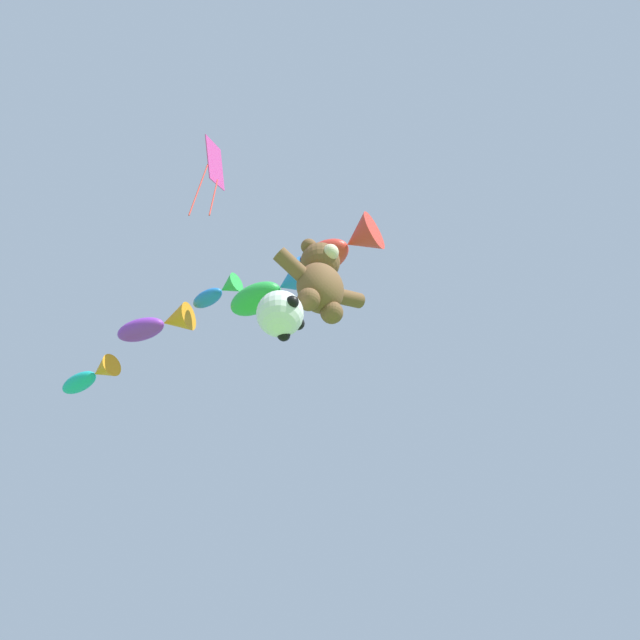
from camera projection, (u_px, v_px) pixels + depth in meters
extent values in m
ellipsoid|color=brown|center=(320.00, 288.00, 13.02)|extent=(1.05, 0.89, 1.28)
sphere|color=brown|center=(320.00, 262.00, 13.75)|extent=(0.88, 0.88, 0.88)
sphere|color=beige|center=(330.00, 252.00, 13.51)|extent=(0.37, 0.37, 0.37)
sphere|color=brown|center=(309.00, 247.00, 13.90)|extent=(0.36, 0.36, 0.36)
cylinder|color=brown|center=(291.00, 264.00, 12.91)|extent=(0.76, 0.34, 0.59)
sphere|color=brown|center=(309.00, 299.00, 12.45)|extent=(0.47, 0.47, 0.47)
sphere|color=brown|center=(332.00, 260.00, 14.13)|extent=(0.36, 0.36, 0.36)
cylinder|color=brown|center=(349.00, 298.00, 13.48)|extent=(0.76, 0.34, 0.59)
sphere|color=brown|center=(332.00, 313.00, 12.67)|extent=(0.47, 0.47, 0.47)
sphere|color=white|center=(280.00, 314.00, 11.59)|extent=(0.89, 0.89, 0.89)
sphere|color=black|center=(298.00, 324.00, 11.75)|extent=(0.25, 0.25, 0.25)
sphere|color=black|center=(269.00, 311.00, 11.92)|extent=(0.25, 0.25, 0.25)
sphere|color=black|center=(292.00, 302.00, 11.33)|extent=(0.25, 0.25, 0.25)
sphere|color=black|center=(284.00, 335.00, 11.48)|extent=(0.25, 0.25, 0.25)
ellipsoid|color=red|center=(323.00, 257.00, 16.30)|extent=(1.33, 1.67, 0.73)
cone|color=red|center=(361.00, 238.00, 15.90)|extent=(1.29, 1.14, 1.07)
sphere|color=black|center=(309.00, 261.00, 16.61)|extent=(0.19, 0.19, 0.19)
ellipsoid|color=green|center=(256.00, 299.00, 16.77)|extent=(1.39, 1.74, 0.71)
cone|color=blue|center=(293.00, 281.00, 16.39)|extent=(1.29, 1.20, 1.04)
sphere|color=black|center=(241.00, 302.00, 17.08)|extent=(0.18, 0.18, 0.18)
ellipsoid|color=blue|center=(208.00, 298.00, 17.90)|extent=(0.81, 1.11, 0.41)
cone|color=green|center=(229.00, 286.00, 17.62)|extent=(0.76, 0.73, 0.60)
sphere|color=black|center=(200.00, 301.00, 18.09)|extent=(0.10, 0.10, 0.10)
ellipsoid|color=purple|center=(141.00, 330.00, 18.27)|extent=(1.42, 1.63, 0.58)
cone|color=orange|center=(176.00, 320.00, 18.02)|extent=(1.18, 1.17, 0.86)
sphere|color=black|center=(127.00, 330.00, 18.49)|extent=(0.15, 0.15, 0.15)
ellipsoid|color=#19ADB2|center=(79.00, 383.00, 18.47)|extent=(0.99, 1.40, 0.48)
cone|color=orange|center=(103.00, 370.00, 18.12)|extent=(0.91, 0.91, 0.70)
sphere|color=black|center=(71.00, 385.00, 18.71)|extent=(0.12, 0.12, 0.12)
cube|color=#E53F9E|center=(215.00, 163.00, 14.13)|extent=(1.06, 0.98, 1.42)
cylinder|color=red|center=(199.00, 189.00, 13.00)|extent=(0.03, 0.27, 1.86)
cylinder|color=red|center=(214.00, 197.00, 13.24)|extent=(0.03, 0.12, 1.66)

